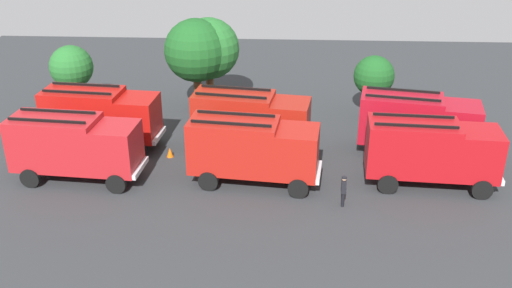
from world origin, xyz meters
The scene contains 15 objects.
ground_plane centered at (0.00, 0.00, 0.00)m, with size 56.44×56.44×0.00m, color #2D3033.
fire_truck_0 centered at (-9.91, -2.16, 2.15)m, with size 7.38×3.23×3.88m.
fire_truck_1 centered at (-0.07, -2.08, 2.15)m, with size 7.43×3.42×3.88m.
fire_truck_2 centered at (9.59, -1.84, 2.15)m, with size 7.35×3.17×3.88m.
fire_truck_3 centered at (-9.73, 2.19, 2.15)m, with size 7.39×3.28×3.88m.
fire_truck_4 centered at (-0.44, 2.01, 2.15)m, with size 7.47×3.58×3.88m.
fire_truck_5 centered at (9.66, 2.11, 2.15)m, with size 7.52×3.77×3.88m.
firefighter_0 centered at (10.60, 4.87, 0.95)m, with size 0.40×0.48×1.69m.
firefighter_1 centered at (4.73, -4.30, 0.95)m, with size 0.28×0.43×1.69m.
tree_0 centered at (-13.52, 8.28, 3.19)m, with size 3.05×3.05×4.73m.
tree_1 centered at (-4.55, 8.10, 4.57)m, with size 4.38×4.38×6.78m.
tree_2 centered at (-3.76, 8.86, 4.49)m, with size 4.31×4.31×6.67m.
tree_3 centered at (7.76, 8.11, 2.94)m, with size 2.82×2.82×4.37m.
traffic_cone_0 centered at (-7.83, 4.27, 0.36)m, with size 0.51×0.51×0.73m, color #F2600C.
traffic_cone_1 centered at (-5.29, 0.89, 0.30)m, with size 0.41×0.41×0.59m, color #F2600C.
Camera 1 is at (1.54, -30.57, 15.91)m, focal length 40.85 mm.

